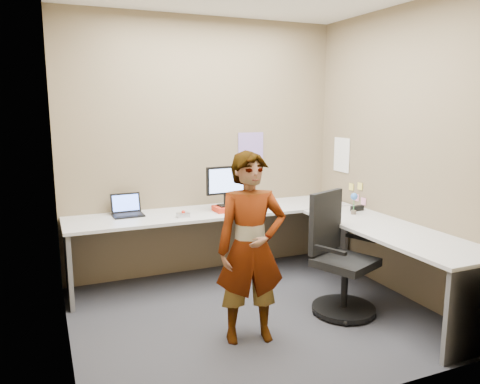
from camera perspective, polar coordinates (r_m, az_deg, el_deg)
name	(u,v)px	position (r m, az deg, el deg)	size (l,w,h in m)	color
ground	(254,315)	(4.20, 1.69, -14.80)	(3.00, 3.00, 0.00)	#28272D
wall_back	(203,148)	(5.02, -4.48, 5.41)	(3.00, 3.00, 0.00)	brown
wall_right	(399,153)	(4.65, 18.86, 4.47)	(2.70, 2.70, 0.00)	brown
wall_left	(58,171)	(3.47, -21.30, 2.42)	(2.70, 2.70, 0.00)	brown
desk	(279,234)	(4.50, 4.74, -5.07)	(2.98, 2.58, 0.73)	#BDBDBD
paper_ream	(227,208)	(4.79, -1.59, -2.01)	(0.27, 0.20, 0.05)	red
monitor	(226,182)	(4.75, -1.67, 1.17)	(0.43, 0.13, 0.41)	black
laptop	(127,210)	(4.74, -13.60, -2.12)	(0.30, 0.25, 0.21)	black
trackball_mouse	(183,215)	(4.56, -6.95, -2.75)	(0.12, 0.08, 0.07)	#B7B7BC
origami	(184,214)	(4.58, -6.88, -2.63)	(0.10, 0.10, 0.06)	white
stapler	(357,208)	(4.94, 14.09, -1.93)	(0.15, 0.04, 0.06)	black
flower	(354,200)	(4.75, 13.73, -0.97)	(0.07, 0.07, 0.22)	brown
calendar_purple	(251,151)	(5.22, 1.32, 5.08)	(0.30, 0.01, 0.40)	#846BB7
calendar_white	(342,155)	(5.36, 12.29, 4.44)	(0.01, 0.28, 0.38)	white
sticky_note_a	(360,186)	(5.12, 14.42, 0.68)	(0.01, 0.07, 0.07)	#F2E059
sticky_note_b	(357,197)	(5.18, 14.02, -0.65)	(0.01, 0.07, 0.07)	pink
sticky_note_c	(363,201)	(5.09, 14.82, -1.11)	(0.01, 0.07, 0.07)	pink
sticky_note_d	(351,187)	(5.24, 13.41, 0.62)	(0.01, 0.07, 0.07)	#F2E059
office_chair	(339,265)	(4.21, 11.97, -8.69)	(0.61, 0.60, 1.04)	black
person	(251,248)	(3.56, 1.33, -6.86)	(0.53, 0.35, 1.47)	#999399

